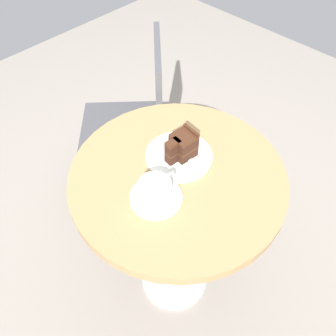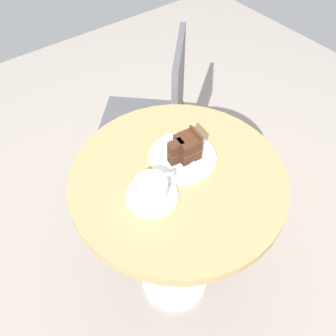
{
  "view_description": "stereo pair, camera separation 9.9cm",
  "coord_description": "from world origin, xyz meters",
  "px_view_note": "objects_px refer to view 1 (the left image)",
  "views": [
    {
      "loc": [
        -0.5,
        -0.45,
        1.57
      ],
      "look_at": [
        -0.03,
        0.01,
        0.8
      ],
      "focal_mm": 38.0,
      "sensor_mm": 36.0,
      "label": 1
    },
    {
      "loc": [
        -0.43,
        -0.52,
        1.57
      ],
      "look_at": [
        -0.03,
        0.01,
        0.8
      ],
      "focal_mm": 38.0,
      "sensor_mm": 36.0,
      "label": 2
    }
  ],
  "objects_px": {
    "saucer": "(156,197)",
    "fork": "(188,165)",
    "cake_slice": "(182,146)",
    "cake_plate": "(179,156)",
    "napkin": "(176,154)",
    "coffee_cup": "(155,190)",
    "teaspoon": "(168,207)",
    "cafe_chair": "(139,116)"
  },
  "relations": [
    {
      "from": "saucer",
      "to": "cake_slice",
      "type": "xyz_separation_m",
      "value": [
        0.16,
        0.05,
        0.05
      ]
    },
    {
      "from": "napkin",
      "to": "cafe_chair",
      "type": "xyz_separation_m",
      "value": [
        0.23,
        0.44,
        -0.25
      ]
    },
    {
      "from": "fork",
      "to": "napkin",
      "type": "height_order",
      "value": "fork"
    },
    {
      "from": "napkin",
      "to": "coffee_cup",
      "type": "bearing_deg",
      "value": -155.77
    },
    {
      "from": "coffee_cup",
      "to": "cake_slice",
      "type": "relative_size",
      "value": 1.26
    },
    {
      "from": "napkin",
      "to": "cake_slice",
      "type": "bearing_deg",
      "value": -82.73
    },
    {
      "from": "cake_slice",
      "to": "cafe_chair",
      "type": "height_order",
      "value": "cake_slice"
    },
    {
      "from": "cake_plate",
      "to": "cafe_chair",
      "type": "xyz_separation_m",
      "value": [
        0.23,
        0.45,
        -0.26
      ]
    },
    {
      "from": "teaspoon",
      "to": "napkin",
      "type": "relative_size",
      "value": 0.48
    },
    {
      "from": "cake_plate",
      "to": "cake_slice",
      "type": "bearing_deg",
      "value": -58.9
    },
    {
      "from": "cake_plate",
      "to": "fork",
      "type": "height_order",
      "value": "fork"
    },
    {
      "from": "saucer",
      "to": "cake_slice",
      "type": "height_order",
      "value": "cake_slice"
    },
    {
      "from": "fork",
      "to": "napkin",
      "type": "distance_m",
      "value": 0.07
    },
    {
      "from": "fork",
      "to": "saucer",
      "type": "bearing_deg",
      "value": -19.19
    },
    {
      "from": "teaspoon",
      "to": "cake_plate",
      "type": "height_order",
      "value": "teaspoon"
    },
    {
      "from": "cafe_chair",
      "to": "teaspoon",
      "type": "bearing_deg",
      "value": 8.56
    },
    {
      "from": "napkin",
      "to": "cafe_chair",
      "type": "bearing_deg",
      "value": 62.71
    },
    {
      "from": "napkin",
      "to": "saucer",
      "type": "bearing_deg",
      "value": -155.46
    },
    {
      "from": "cake_slice",
      "to": "fork",
      "type": "bearing_deg",
      "value": -114.64
    },
    {
      "from": "cake_plate",
      "to": "fork",
      "type": "bearing_deg",
      "value": -106.8
    },
    {
      "from": "teaspoon",
      "to": "coffee_cup",
      "type": "bearing_deg",
      "value": -114.37
    },
    {
      "from": "coffee_cup",
      "to": "fork",
      "type": "bearing_deg",
      "value": 4.03
    },
    {
      "from": "saucer",
      "to": "cafe_chair",
      "type": "height_order",
      "value": "cafe_chair"
    },
    {
      "from": "cake_slice",
      "to": "cake_plate",
      "type": "bearing_deg",
      "value": 121.1
    },
    {
      "from": "cake_plate",
      "to": "cake_slice",
      "type": "relative_size",
      "value": 2.08
    },
    {
      "from": "napkin",
      "to": "teaspoon",
      "type": "bearing_deg",
      "value": -143.08
    },
    {
      "from": "teaspoon",
      "to": "fork",
      "type": "height_order",
      "value": "fork"
    },
    {
      "from": "teaspoon",
      "to": "cafe_chair",
      "type": "relative_size",
      "value": 0.11
    },
    {
      "from": "teaspoon",
      "to": "cake_slice",
      "type": "relative_size",
      "value": 0.9
    },
    {
      "from": "cake_plate",
      "to": "saucer",
      "type": "bearing_deg",
      "value": -159.0
    },
    {
      "from": "saucer",
      "to": "cake_slice",
      "type": "bearing_deg",
      "value": 18.19
    },
    {
      "from": "coffee_cup",
      "to": "cake_plate",
      "type": "bearing_deg",
      "value": 20.65
    },
    {
      "from": "coffee_cup",
      "to": "teaspoon",
      "type": "relative_size",
      "value": 1.39
    },
    {
      "from": "saucer",
      "to": "napkin",
      "type": "height_order",
      "value": "saucer"
    },
    {
      "from": "saucer",
      "to": "fork",
      "type": "bearing_deg",
      "value": 4.51
    },
    {
      "from": "teaspoon",
      "to": "napkin",
      "type": "xyz_separation_m",
      "value": [
        0.17,
        0.12,
        -0.01
      ]
    },
    {
      "from": "saucer",
      "to": "teaspoon",
      "type": "relative_size",
      "value": 1.66
    },
    {
      "from": "saucer",
      "to": "teaspoon",
      "type": "bearing_deg",
      "value": -94.04
    },
    {
      "from": "saucer",
      "to": "cake_plate",
      "type": "height_order",
      "value": "cake_plate"
    },
    {
      "from": "fork",
      "to": "cafe_chair",
      "type": "xyz_separation_m",
      "value": [
        0.24,
        0.5,
        -0.27
      ]
    },
    {
      "from": "fork",
      "to": "cafe_chair",
      "type": "bearing_deg",
      "value": -139.59
    },
    {
      "from": "coffee_cup",
      "to": "napkin",
      "type": "height_order",
      "value": "coffee_cup"
    }
  ]
}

